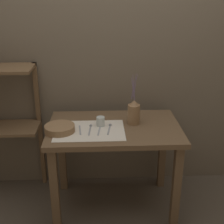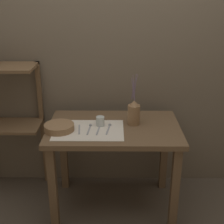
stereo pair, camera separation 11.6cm
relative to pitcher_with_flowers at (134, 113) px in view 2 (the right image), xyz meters
The scene contains 13 objects.
ground_plane 0.86m from the pitcher_with_flowers, 163.66° to the right, with size 12.00×12.00×0.00m, color brown.
stone_wall_back 0.55m from the pitcher_with_flowers, 111.52° to the left, with size 7.00×0.06×2.40m.
wooden_table 0.27m from the pitcher_with_flowers, 163.66° to the right, with size 1.03×0.66×0.75m.
wooden_shelf_unit 1.10m from the pitcher_with_flowers, 168.22° to the left, with size 0.56×0.32×1.18m.
linen_cloth 0.38m from the pitcher_with_flowers, 161.09° to the right, with size 0.53×0.37×0.00m.
pitcher_with_flowers is the anchor object (origin of this frame).
wooden_bowl 0.59m from the pitcher_with_flowers, 167.46° to the right, with size 0.23×0.23×0.05m.
glass_tumbler_near 0.27m from the pitcher_with_flowers, behind, with size 0.06×0.06×0.07m.
fork_outer 0.52m from the pitcher_with_flowers, 166.14° to the right, with size 0.01×0.17×0.00m.
fork_inner 0.45m from the pitcher_with_flowers, 164.56° to the right, with size 0.03×0.17×0.00m.
spoon_inner 0.36m from the pitcher_with_flowers, 167.70° to the right, with size 0.03×0.18×0.02m.
knife_center 0.32m from the pitcher_with_flowers, 154.71° to the right, with size 0.03×0.17×0.00m.
spoon_outer 0.22m from the pitcher_with_flowers, 159.94° to the right, with size 0.04×0.18×0.02m.
Camera 2 is at (-0.00, -2.22, 1.76)m, focal length 50.00 mm.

